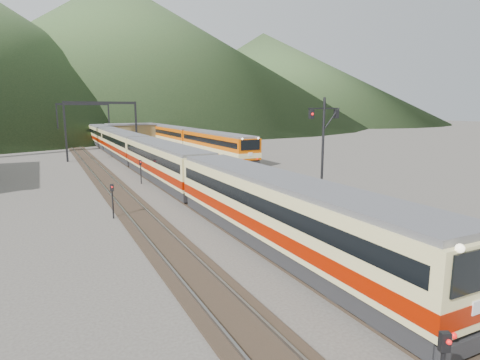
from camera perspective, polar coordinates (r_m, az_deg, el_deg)
track_main at (r=44.76m, az=-12.57°, el=0.93°), size 2.60×200.00×0.23m
track_far at (r=43.87m, az=-18.92°, el=0.43°), size 2.60×200.00×0.23m
track_second at (r=48.73m, az=0.67°, el=1.91°), size 2.60×200.00×0.23m
platform at (r=44.47m, az=-4.95°, el=1.64°), size 8.00×100.00×1.00m
gantry_near at (r=58.48m, az=-19.10°, el=8.17°), size 9.55×0.25×8.00m
gantry_far at (r=83.33m, az=-21.36°, el=8.48°), size 9.55×0.25×8.00m
station_shed at (r=82.66m, az=-15.22°, el=6.71°), size 9.40×4.40×3.10m
hill_b at (r=238.39m, az=-17.11°, el=17.10°), size 220.00×220.00×75.00m
hill_c at (r=245.29m, az=3.27°, el=14.38°), size 160.00×160.00×50.00m
main_train at (r=59.70m, az=-16.26°, el=4.99°), size 3.05×104.67×3.73m
second_train at (r=75.86m, az=-9.54°, el=6.27°), size 3.02×61.88×3.68m
signal_mast at (r=22.78m, az=11.71°, el=4.93°), size 2.20×0.32×6.67m
short_signal_b at (r=38.94m, az=-13.95°, el=1.59°), size 0.24×0.18×2.27m
short_signal_c at (r=27.16m, az=-17.70°, el=-2.25°), size 0.26×0.22×2.27m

